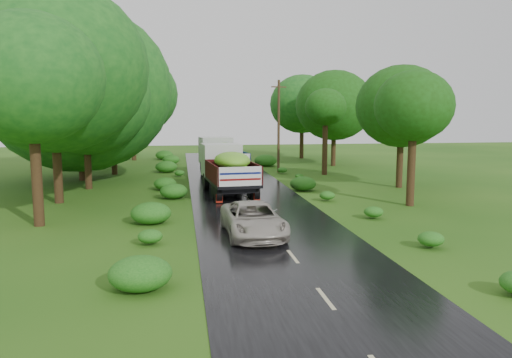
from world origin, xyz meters
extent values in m
plane|color=#1E4C10|center=(0.00, 0.00, 0.00)|extent=(120.00, 120.00, 0.00)
cube|color=black|center=(0.00, 5.00, 0.01)|extent=(6.50, 80.00, 0.02)
cube|color=#BFB78C|center=(0.00, -4.00, 0.02)|extent=(0.12, 1.60, 0.00)
cube|color=#BFB78C|center=(0.00, 0.00, 0.02)|extent=(0.12, 1.60, 0.00)
cube|color=#BFB78C|center=(0.00, 4.00, 0.02)|extent=(0.12, 1.60, 0.00)
cube|color=#BFB78C|center=(0.00, 8.00, 0.02)|extent=(0.12, 1.60, 0.00)
cube|color=#BFB78C|center=(0.00, 12.00, 0.02)|extent=(0.12, 1.60, 0.00)
cube|color=#BFB78C|center=(0.00, 16.00, 0.02)|extent=(0.12, 1.60, 0.00)
cube|color=#BFB78C|center=(0.00, 20.00, 0.02)|extent=(0.12, 1.60, 0.00)
cube|color=#BFB78C|center=(0.00, 24.00, 0.02)|extent=(0.12, 1.60, 0.00)
cube|color=#BFB78C|center=(0.00, 28.00, 0.02)|extent=(0.12, 1.60, 0.00)
cube|color=#BFB78C|center=(0.00, 32.00, 0.02)|extent=(0.12, 1.60, 0.00)
cube|color=#BFB78C|center=(0.00, 36.00, 0.02)|extent=(0.12, 1.60, 0.00)
cube|color=#BFB78C|center=(0.00, 40.00, 0.02)|extent=(0.12, 1.60, 0.00)
cube|color=black|center=(-0.96, 13.46, 0.71)|extent=(2.45, 6.33, 0.31)
cylinder|color=black|center=(-2.22, 15.60, 0.55)|extent=(0.41, 1.12, 1.10)
cylinder|color=black|center=(-0.10, 15.80, 0.55)|extent=(0.41, 1.12, 1.10)
cylinder|color=black|center=(-1.89, 11.97, 0.55)|extent=(0.41, 1.12, 1.10)
cylinder|color=black|center=(0.23, 12.16, 0.55)|extent=(0.41, 1.12, 1.10)
cylinder|color=black|center=(-1.79, 10.85, 0.55)|extent=(0.41, 1.12, 1.10)
cylinder|color=black|center=(0.33, 11.04, 0.55)|extent=(0.41, 1.12, 1.10)
cube|color=maroon|center=(-1.75, 10.48, 0.31)|extent=(0.38, 0.08, 0.49)
cube|color=maroon|center=(0.37, 10.67, 0.31)|extent=(0.38, 0.08, 0.49)
cube|color=silver|center=(-1.18, 15.92, 1.91)|extent=(2.60, 2.30, 2.08)
cube|color=black|center=(-0.85, 12.31, 0.95)|extent=(2.94, 4.93, 0.18)
cube|color=#480C0F|center=(-2.06, 12.20, 1.56)|extent=(0.52, 4.71, 1.04)
cube|color=#480C0F|center=(0.36, 12.43, 1.56)|extent=(0.52, 4.71, 1.04)
cube|color=#480C0F|center=(-1.06, 14.62, 1.56)|extent=(2.52, 0.32, 1.04)
cube|color=silver|center=(-0.64, 10.01, 1.56)|extent=(2.52, 0.32, 1.04)
ellipsoid|color=#5E9C1C|center=(-0.85, 12.31, 2.22)|extent=(2.47, 4.14, 1.10)
cube|color=black|center=(-0.66, 21.46, 0.72)|extent=(2.74, 6.48, 0.31)
cylinder|color=black|center=(-2.04, 23.58, 0.56)|extent=(0.46, 1.15, 1.11)
cylinder|color=black|center=(0.10, 23.87, 0.56)|extent=(0.46, 1.15, 1.11)
cylinder|color=black|center=(-1.55, 19.90, 0.56)|extent=(0.46, 1.15, 1.11)
cylinder|color=black|center=(0.60, 20.19, 0.56)|extent=(0.46, 1.15, 1.11)
cylinder|color=black|center=(-1.40, 18.77, 0.56)|extent=(0.46, 1.15, 1.11)
cylinder|color=black|center=(0.75, 19.06, 0.56)|extent=(0.46, 1.15, 1.11)
cube|color=maroon|center=(-1.35, 18.40, 0.31)|extent=(0.38, 0.09, 0.50)
cube|color=maroon|center=(0.80, 18.68, 0.31)|extent=(0.38, 0.09, 0.50)
cube|color=silver|center=(-1.00, 23.95, 1.94)|extent=(2.72, 2.43, 2.12)
cube|color=black|center=(-0.51, 20.30, 0.97)|extent=(3.18, 5.09, 0.18)
cube|color=navy|center=(-1.74, 20.14, 1.59)|extent=(0.72, 4.76, 1.06)
cube|color=navy|center=(0.72, 20.47, 1.59)|extent=(0.72, 4.76, 1.06)
cube|color=navy|center=(-0.82, 22.63, 1.59)|extent=(2.55, 0.43, 1.06)
cube|color=silver|center=(-0.20, 17.97, 1.59)|extent=(2.55, 0.43, 1.06)
ellipsoid|color=#5E9C1C|center=(-0.51, 20.30, 2.25)|extent=(2.67, 4.28, 1.11)
imported|color=#B3AB9F|center=(-0.95, 3.11, 0.69)|extent=(2.40, 4.91, 1.34)
cylinder|color=#382616|center=(4.25, 24.19, 3.81)|extent=(0.26, 0.26, 7.62)
cube|color=#382616|center=(4.25, 24.19, 7.05)|extent=(1.31, 0.45, 0.10)
cylinder|color=black|center=(-10.06, 6.37, 3.66)|extent=(0.46, 0.46, 7.32)
ellipsoid|color=#19440D|center=(-10.06, 6.37, 6.45)|extent=(3.54, 3.54, 3.19)
cylinder|color=black|center=(-10.53, 12.14, 4.20)|extent=(0.48, 0.48, 8.41)
ellipsoid|color=#19440D|center=(-10.53, 12.14, 7.40)|extent=(4.53, 4.53, 4.08)
cylinder|color=black|center=(-9.81, 17.19, 3.41)|extent=(0.44, 0.44, 6.83)
ellipsoid|color=#19440D|center=(-9.81, 17.19, 6.01)|extent=(4.09, 4.09, 3.69)
cylinder|color=black|center=(-11.04, 21.61, 3.80)|extent=(0.46, 0.46, 7.60)
ellipsoid|color=#19440D|center=(-11.04, 21.61, 6.69)|extent=(5.18, 5.18, 4.66)
cylinder|color=black|center=(-9.12, 24.85, 3.71)|extent=(0.46, 0.46, 7.42)
ellipsoid|color=#19440D|center=(-9.12, 24.85, 6.53)|extent=(3.34, 3.34, 3.00)
cylinder|color=black|center=(-10.94, 30.10, 4.13)|extent=(0.48, 0.48, 8.26)
ellipsoid|color=#19440D|center=(-10.94, 30.10, 7.27)|extent=(4.03, 4.03, 3.63)
cylinder|color=black|center=(-8.65, 36.90, 3.87)|extent=(0.47, 0.47, 7.75)
ellipsoid|color=#19440D|center=(-8.65, 36.90, 6.82)|extent=(4.33, 4.33, 3.89)
cylinder|color=black|center=(8.38, 8.45, 3.03)|extent=(0.43, 0.43, 6.07)
ellipsoid|color=#134F17|center=(8.38, 8.45, 5.34)|extent=(2.89, 2.89, 2.60)
cylinder|color=black|center=(10.63, 14.78, 3.06)|extent=(0.43, 0.43, 6.12)
ellipsoid|color=#134F17|center=(10.63, 14.78, 5.39)|extent=(3.47, 3.47, 3.12)
cylinder|color=black|center=(7.64, 22.17, 3.07)|extent=(0.43, 0.43, 6.14)
ellipsoid|color=#134F17|center=(7.64, 22.17, 5.40)|extent=(2.57, 2.57, 2.31)
cylinder|color=black|center=(10.37, 28.58, 3.20)|extent=(0.43, 0.43, 6.40)
ellipsoid|color=#134F17|center=(10.37, 28.58, 5.63)|extent=(3.80, 3.80, 3.42)
cylinder|color=black|center=(9.24, 36.47, 3.34)|extent=(0.44, 0.44, 6.68)
ellipsoid|color=#134F17|center=(9.24, 36.47, 5.88)|extent=(3.74, 3.74, 3.37)
camera|label=1|loc=(-3.78, -16.47, 5.01)|focal=35.00mm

